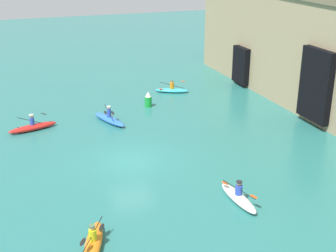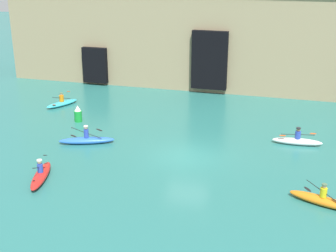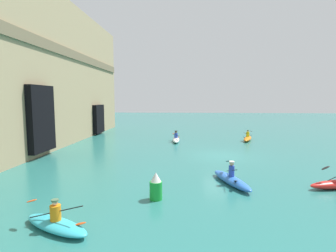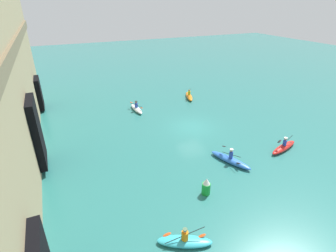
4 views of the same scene
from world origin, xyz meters
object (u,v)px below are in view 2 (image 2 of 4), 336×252
Objects in this scene: kayak_orange at (322,200)px; kayak_red at (41,175)px; kayak_cyan at (62,103)px; marker_buoy at (78,114)px; kayak_white at (297,141)px; kayak_blue at (87,140)px.

kayak_orange is 0.98× the size of kayak_red.
marker_buoy is (2.90, -3.05, 0.35)m from kayak_cyan.
kayak_cyan is 18.48m from kayak_white.
marker_buoy is (-2.09, 8.90, 0.31)m from kayak_red.
kayak_red is 2.81× the size of marker_buoy.
kayak_blue is (-12.95, -3.41, -0.01)m from kayak_white.
kayak_orange is (19.50, -10.73, 0.04)m from kayak_cyan.
kayak_blue is (5.24, -6.69, 0.03)m from kayak_cyan.
kayak_blue is at bearing -18.25° from kayak_red.
kayak_red is at bearing -156.00° from kayak_orange.
kayak_blue is (-14.26, 4.04, -0.01)m from kayak_orange.
marker_buoy is (-2.34, 3.64, 0.32)m from kayak_blue.
kayak_white is 15.30m from marker_buoy.
kayak_blue reaches higher than kayak_red.
kayak_orange is at bearing -82.51° from kayak_white.
kayak_red is at bearing -76.78° from marker_buoy.
kayak_red is 0.96× the size of kayak_blue.
kayak_cyan is 22.26m from kayak_orange.
kayak_cyan is 4.22m from marker_buoy.
kayak_white is 2.59× the size of marker_buoy.
marker_buoy reaches higher than kayak_blue.
kayak_white is 7.56m from kayak_orange.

